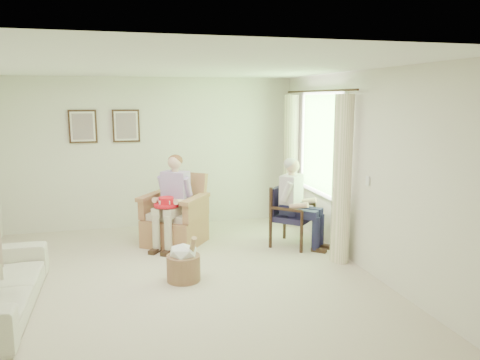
{
  "coord_description": "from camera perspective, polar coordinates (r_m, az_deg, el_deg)",
  "views": [
    {
      "loc": [
        -0.59,
        -5.48,
        2.24
      ],
      "look_at": [
        1.13,
        1.1,
        1.05
      ],
      "focal_mm": 35.0,
      "sensor_mm": 36.0,
      "label": 1
    }
  ],
  "objects": [
    {
      "name": "framed_print_left",
      "position": [
        8.23,
        -18.62,
        6.2
      ],
      "size": [
        0.45,
        0.05,
        0.55
      ],
      "color": "#382114",
      "rests_on": "back_wall"
    },
    {
      "name": "wicker_armchair",
      "position": [
        7.38,
        -7.99,
        -5.06
      ],
      "size": [
        0.85,
        0.84,
        1.08
      ],
      "rotation": [
        0.0,
        0.0,
        -0.61
      ],
      "color": "#AC7851",
      "rests_on": "ground"
    },
    {
      "name": "framed_print_right",
      "position": [
        8.21,
        -13.71,
        6.43
      ],
      "size": [
        0.45,
        0.05,
        0.55
      ],
      "color": "#382114",
      "rests_on": "back_wall"
    },
    {
      "name": "curtain_left",
      "position": [
        6.5,
        12.3,
        0.03
      ],
      "size": [
        0.34,
        0.34,
        2.3
      ],
      "primitive_type": "cylinder",
      "color": "#FFECC7",
      "rests_on": "ground"
    },
    {
      "name": "window",
      "position": [
        7.38,
        9.92,
        4.68
      ],
      "size": [
        0.13,
        2.5,
        1.63
      ],
      "color": "#2D6B23",
      "rests_on": "right_wall"
    },
    {
      "name": "floor",
      "position": [
        5.95,
        -8.06,
        -12.29
      ],
      "size": [
        5.5,
        5.5,
        0.0
      ],
      "primitive_type": "plane",
      "color": "beige",
      "rests_on": "ground"
    },
    {
      "name": "hatbox",
      "position": [
        5.92,
        -6.89,
        -9.91
      ],
      "size": [
        0.49,
        0.49,
        0.61
      ],
      "color": "tan",
      "rests_on": "ground"
    },
    {
      "name": "ceiling",
      "position": [
        5.53,
        -8.73,
        13.54
      ],
      "size": [
        5.0,
        5.5,
        0.02
      ],
      "primitive_type": "cube",
      "color": "white",
      "rests_on": "back_wall"
    },
    {
      "name": "back_wall",
      "position": [
        8.31,
        -10.48,
        3.26
      ],
      "size": [
        5.0,
        0.04,
        2.6
      ],
      "primitive_type": "cube",
      "color": "silver",
      "rests_on": "ground"
    },
    {
      "name": "person_wicker",
      "position": [
        7.14,
        -7.94,
        -1.76
      ],
      "size": [
        0.4,
        0.63,
        1.37
      ],
      "rotation": [
        0.0,
        0.0,
        -0.61
      ],
      "color": "beige",
      "rests_on": "ground"
    },
    {
      "name": "wood_armchair",
      "position": [
        7.29,
        6.24,
        -4.0
      ],
      "size": [
        0.59,
        0.55,
        0.9
      ],
      "rotation": [
        0.0,
        0.0,
        0.81
      ],
      "color": "black",
      "rests_on": "ground"
    },
    {
      "name": "red_hat",
      "position": [
        6.99,
        -8.99,
        -2.79
      ],
      "size": [
        0.36,
        0.36,
        0.14
      ],
      "color": "red",
      "rests_on": "person_wicker"
    },
    {
      "name": "front_wall",
      "position": [
        2.95,
        -2.4,
        -8.7
      ],
      "size": [
        5.0,
        0.04,
        2.6
      ],
      "primitive_type": "cube",
      "color": "silver",
      "rests_on": "ground"
    },
    {
      "name": "right_wall",
      "position": [
        6.36,
        14.6,
        1.1
      ],
      "size": [
        0.04,
        5.5,
        2.6
      ],
      "primitive_type": "cube",
      "color": "silver",
      "rests_on": "ground"
    },
    {
      "name": "person_dark",
      "position": [
        7.09,
        6.71,
        -2.1
      ],
      "size": [
        0.4,
        0.63,
        1.33
      ],
      "rotation": [
        0.0,
        0.0,
        0.81
      ],
      "color": "#1B1A3B",
      "rests_on": "ground"
    },
    {
      "name": "curtain_right",
      "position": [
        8.27,
        6.18,
        2.29
      ],
      "size": [
        0.34,
        0.34,
        2.3
      ],
      "primitive_type": "cylinder",
      "color": "#FFECC7",
      "rests_on": "ground"
    }
  ]
}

